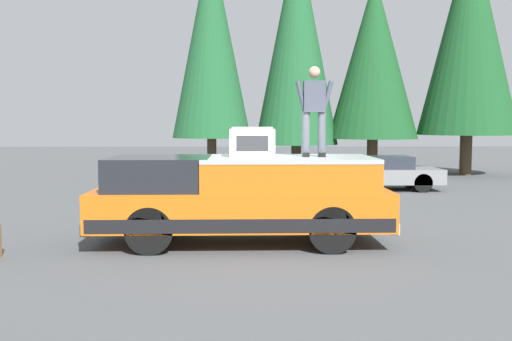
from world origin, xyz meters
The scene contains 9 objects.
ground_plane centered at (0.00, 0.00, 0.00)m, with size 90.00×90.00×0.00m, color #4C4F51.
pickup_truck centered at (-0.30, 0.40, 0.87)m, with size 2.01×5.54×1.65m.
compressor_unit centered at (-0.23, 0.20, 1.93)m, with size 0.65×0.84×0.56m.
person_on_truck_bed centered at (-0.28, -0.97, 2.55)m, with size 0.29×0.72×1.69m.
parked_car_grey centered at (8.42, -4.35, 0.58)m, with size 1.64×4.10×1.16m.
conifer_far_left centered at (14.00, -9.49, 6.24)m, with size 4.27×4.27×10.74m.
conifer_left centered at (14.33, -5.42, 5.13)m, with size 3.92×3.92×8.69m.
conifer_center_left centered at (14.68, -2.08, 6.01)m, with size 3.68×3.68×10.71m.
conifer_center_right centered at (13.92, 1.65, 5.86)m, with size 3.36×3.36×10.09m.
Camera 1 is at (-11.19, 0.42, 2.28)m, focal length 40.76 mm.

